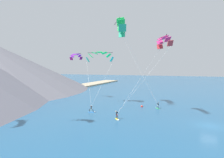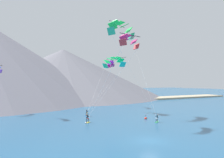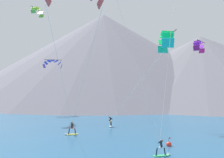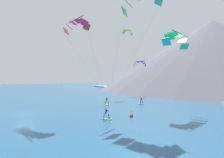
# 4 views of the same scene
# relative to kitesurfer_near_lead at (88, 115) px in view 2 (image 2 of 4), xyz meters

# --- Properties ---
(ground_plane) EXTENTS (400.00, 400.00, 0.00)m
(ground_plane) POSITION_rel_kitesurfer_near_lead_xyz_m (-0.55, -22.91, -0.45)
(ground_plane) COLOR #23567F
(kitesurfer_near_lead) EXTENTS (0.78, 1.79, 1.64)m
(kitesurfer_near_lead) POSITION_rel_kitesurfer_near_lead_xyz_m (0.00, 0.00, 0.00)
(kitesurfer_near_lead) COLOR #337FDB
(kitesurfer_near_lead) RESTS_ON ground
(kitesurfer_near_trail) EXTENTS (1.60, 1.41, 1.76)m
(kitesurfer_near_trail) POSITION_rel_kitesurfer_near_lead_xyz_m (-3.09, -7.09, 0.08)
(kitesurfer_near_trail) COLOR yellow
(kitesurfer_near_trail) RESTS_ON ground
(kitesurfer_mid_center) EXTENTS (1.68, 1.27, 1.63)m
(kitesurfer_mid_center) POSITION_rel_kitesurfer_near_lead_xyz_m (9.31, -12.99, -0.01)
(kitesurfer_mid_center) COLOR #33B266
(kitesurfer_mid_center) RESTS_ON ground
(parafoil_kite_near_lead) EXTENTS (9.73, 7.54, 12.92)m
(parafoil_kite_near_lead) POSITION_rel_kitesurfer_near_lead_xyz_m (8.04, 2.04, 12.70)
(parafoil_kite_near_lead) COLOR #17C3B0
(parafoil_kite_near_trail) EXTENTS (6.81, 9.75, 14.67)m
(parafoil_kite_near_trail) POSITION_rel_kitesurfer_near_lead_xyz_m (1.32, -14.88, 14.56)
(parafoil_kite_near_trail) COLOR #C03135
(parafoil_kite_mid_center) EXTENTS (7.93, 11.19, 20.11)m
(parafoil_kite_mid_center) POSITION_rel_kitesurfer_near_lead_xyz_m (6.08, -4.62, 19.44)
(parafoil_kite_mid_center) COLOR #25AE7F
(parafoil_kite_distant_high_outer) EXTENTS (2.19, 5.00, 2.01)m
(parafoil_kite_distant_high_outer) POSITION_rel_kitesurfer_near_lead_xyz_m (13.00, 12.73, 13.24)
(parafoil_kite_distant_high_outer) COLOR #8C176B
(race_marker_buoy) EXTENTS (0.56, 0.56, 1.02)m
(race_marker_buoy) POSITION_rel_kitesurfer_near_lead_xyz_m (9.46, -9.10, -0.30)
(race_marker_buoy) COLOR red
(race_marker_buoy) RESTS_ON ground
(shoreline_strip) EXTENTS (180.00, 10.00, 0.70)m
(shoreline_strip) POSITION_rel_kitesurfer_near_lead_xyz_m (-0.55, 31.77, -0.10)
(shoreline_strip) COLOR tan
(shoreline_strip) RESTS_ON ground
(shore_building_promenade_mid) EXTENTS (8.99, 4.81, 5.13)m
(shore_building_promenade_mid) POSITION_rel_kitesurfer_near_lead_xyz_m (23.29, 36.70, 2.13)
(shore_building_promenade_mid) COLOR beige
(shore_building_promenade_mid) RESTS_ON ground
(shore_building_quay_east) EXTENTS (6.12, 4.57, 5.40)m
(shore_building_quay_east) POSITION_rel_kitesurfer_near_lead_xyz_m (-2.09, 34.17, 2.26)
(shore_building_quay_east) COLOR #B7AD9E
(shore_building_quay_east) RESTS_ON ground
(shore_building_quay_west) EXTENTS (8.90, 5.82, 4.84)m
(shore_building_quay_west) POSITION_rel_kitesurfer_near_lead_xyz_m (8.77, 34.44, 1.98)
(shore_building_quay_west) COLOR #B7AD9E
(shore_building_quay_west) RESTS_ON ground
(shore_building_old_town) EXTENTS (10.05, 7.22, 5.94)m
(shore_building_old_town) POSITION_rel_kitesurfer_near_lead_xyz_m (-13.10, 33.04, 2.53)
(shore_building_old_town) COLOR beige
(shore_building_old_town) RESTS_ON ground
(mountain_peak_central_summit) EXTENTS (104.08, 104.08, 25.51)m
(mountain_peak_central_summit) POSITION_rel_kitesurfer_near_lead_xyz_m (14.97, 69.56, 12.30)
(mountain_peak_central_summit) COLOR slate
(mountain_peak_central_summit) RESTS_ON ground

